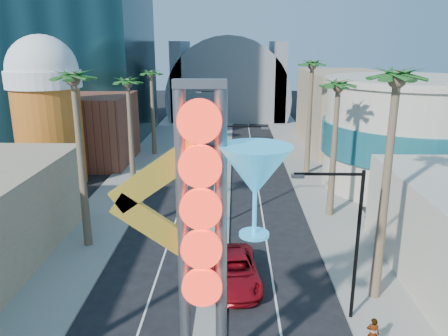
# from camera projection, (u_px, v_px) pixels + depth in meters

# --- Properties ---
(sidewalk_west) EXTENTS (5.00, 100.00, 0.15)m
(sidewalk_west) POSITION_uv_depth(u_px,v_px,m) (139.00, 169.00, 48.80)
(sidewalk_west) COLOR gray
(sidewalk_west) RESTS_ON ground
(sidewalk_east) EXTENTS (5.00, 100.00, 0.15)m
(sidewalk_east) POSITION_uv_depth(u_px,v_px,m) (309.00, 171.00, 48.34)
(sidewalk_east) COLOR gray
(sidewalk_east) RESTS_ON ground
(median) EXTENTS (1.60, 84.00, 0.15)m
(median) POSITION_uv_depth(u_px,v_px,m) (225.00, 163.00, 51.45)
(median) COLOR gray
(median) RESTS_ON ground
(brick_filler_west) EXTENTS (10.00, 10.00, 8.00)m
(brick_filler_west) POSITION_uv_depth(u_px,v_px,m) (87.00, 129.00, 50.75)
(brick_filler_west) COLOR brown
(brick_filler_west) RESTS_ON ground
(filler_east) EXTENTS (10.00, 20.00, 10.00)m
(filler_east) POSITION_uv_depth(u_px,v_px,m) (344.00, 109.00, 59.32)
(filler_east) COLOR #9E8666
(filler_east) RESTS_ON ground
(beer_mug) EXTENTS (7.00, 7.00, 14.50)m
(beer_mug) POSITION_uv_depth(u_px,v_px,m) (46.00, 106.00, 42.03)
(beer_mug) COLOR #BE5B19
(beer_mug) RESTS_ON ground
(turquoise_building) EXTENTS (16.60, 16.60, 10.60)m
(turquoise_building) POSITION_uv_depth(u_px,v_px,m) (410.00, 134.00, 41.91)
(turquoise_building) COLOR #BDB5A0
(turquoise_building) RESTS_ON ground
(canopy) EXTENTS (22.00, 16.00, 22.00)m
(canopy) POSITION_uv_depth(u_px,v_px,m) (229.00, 94.00, 82.95)
(canopy) COLOR slate
(canopy) RESTS_ON ground
(neon_sign) EXTENTS (6.53, 2.60, 12.55)m
(neon_sign) POSITION_uv_depth(u_px,v_px,m) (224.00, 226.00, 15.77)
(neon_sign) COLOR gray
(neon_sign) RESTS_ON ground
(streetlight_0) EXTENTS (3.79, 0.25, 8.00)m
(streetlight_0) POSITION_uv_depth(u_px,v_px,m) (226.00, 165.00, 32.82)
(streetlight_0) COLOR black
(streetlight_0) RESTS_ON ground
(streetlight_1) EXTENTS (3.79, 0.25, 8.00)m
(streetlight_1) POSITION_uv_depth(u_px,v_px,m) (221.00, 114.00, 55.90)
(streetlight_1) COLOR black
(streetlight_1) RESTS_ON ground
(streetlight_2) EXTENTS (3.45, 0.25, 8.00)m
(streetlight_2) POSITION_uv_depth(u_px,v_px,m) (348.00, 233.00, 21.15)
(streetlight_2) COLOR black
(streetlight_2) RESTS_ON ground
(palm_1) EXTENTS (2.40, 2.40, 12.70)m
(palm_1) POSITION_uv_depth(u_px,v_px,m) (74.00, 90.00, 27.56)
(palm_1) COLOR brown
(palm_1) RESTS_ON ground
(palm_2) EXTENTS (2.40, 2.40, 11.20)m
(palm_2) POSITION_uv_depth(u_px,v_px,m) (128.00, 89.00, 41.38)
(palm_2) COLOR brown
(palm_2) RESTS_ON ground
(palm_3) EXTENTS (2.40, 2.40, 11.20)m
(palm_3) POSITION_uv_depth(u_px,v_px,m) (151.00, 79.00, 52.91)
(palm_3) COLOR brown
(palm_3) RESTS_ON ground
(palm_5) EXTENTS (2.40, 2.40, 13.20)m
(palm_5) POSITION_uv_depth(u_px,v_px,m) (396.00, 95.00, 21.24)
(palm_5) COLOR brown
(palm_5) RESTS_ON ground
(palm_6) EXTENTS (2.40, 2.40, 11.70)m
(palm_6) POSITION_uv_depth(u_px,v_px,m) (338.00, 94.00, 33.14)
(palm_6) COLOR brown
(palm_6) RESTS_ON ground
(palm_7) EXTENTS (2.40, 2.40, 12.70)m
(palm_7) POSITION_uv_depth(u_px,v_px,m) (312.00, 72.00, 44.43)
(palm_7) COLOR brown
(palm_7) RESTS_ON ground
(red_pickup) EXTENTS (3.39, 6.34, 1.69)m
(red_pickup) POSITION_uv_depth(u_px,v_px,m) (234.00, 270.00, 25.62)
(red_pickup) COLOR maroon
(red_pickup) RESTS_ON ground
(pedestrian_a) EXTENTS (0.66, 0.52, 1.60)m
(pedestrian_a) POSITION_uv_depth(u_px,v_px,m) (373.00, 334.00, 19.86)
(pedestrian_a) COLOR gray
(pedestrian_a) RESTS_ON sidewalk_east
(pedestrian_b) EXTENTS (1.06, 0.89, 1.98)m
(pedestrian_b) POSITION_uv_depth(u_px,v_px,m) (371.00, 218.00, 32.44)
(pedestrian_b) COLOR gray
(pedestrian_b) RESTS_ON sidewalk_east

